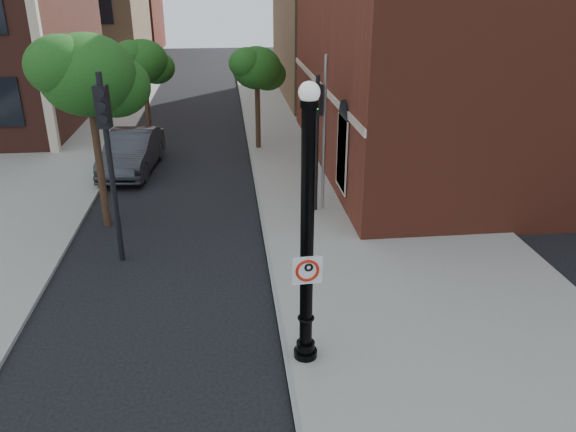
{
  "coord_description": "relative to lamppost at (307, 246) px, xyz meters",
  "views": [
    {
      "loc": [
        1.0,
        -9.44,
        7.65
      ],
      "look_at": [
        2.27,
        2.0,
        2.75
      ],
      "focal_mm": 35.0,
      "sensor_mm": 36.0,
      "label": 1
    }
  ],
  "objects": [
    {
      "name": "sidewalk_left",
      "position": [
        -11.48,
        17.57,
        -2.7
      ],
      "size": [
        10.0,
        50.0,
        0.12
      ],
      "primitive_type": "cube",
      "color": "gray",
      "rests_on": "ground"
    },
    {
      "name": "sidewalk_right",
      "position": [
        3.52,
        9.57,
        -2.7
      ],
      "size": [
        8.0,
        60.0,
        0.12
      ],
      "primitive_type": "cube",
      "color": "gray",
      "rests_on": "ground"
    },
    {
      "name": "traffic_signal_left",
      "position": [
        -4.69,
        5.25,
        0.9
      ],
      "size": [
        0.37,
        0.46,
        5.43
      ],
      "rotation": [
        0.0,
        0.0,
        -0.12
      ],
      "color": "black",
      "rests_on": "ground"
    },
    {
      "name": "lamppost",
      "position": [
        0.0,
        0.0,
        0.0
      ],
      "size": [
        0.51,
        0.51,
        5.98
      ],
      "color": "black",
      "rests_on": "ground"
    },
    {
      "name": "no_parking_sign",
      "position": [
        -0.01,
        -0.16,
        -0.46
      ],
      "size": [
        0.61,
        0.09,
        0.61
      ],
      "rotation": [
        0.0,
        0.0,
        0.06
      ],
      "color": "white",
      "rests_on": "ground"
    },
    {
      "name": "street_tree_b",
      "position": [
        -5.25,
        17.98,
        1.2
      ],
      "size": [
        2.79,
        2.52,
        5.03
      ],
      "color": "black",
      "rests_on": "ground"
    },
    {
      "name": "bg_building_red",
      "position": [
        -14.48,
        57.57,
        2.24
      ],
      "size": [
        12.0,
        12.0,
        10.0
      ],
      "primitive_type": "cube",
      "color": "#602617",
      "rests_on": "ground"
    },
    {
      "name": "street_tree_a",
      "position": [
        -5.54,
        7.95,
        2.13
      ],
      "size": [
        3.44,
        3.11,
        6.19
      ],
      "color": "black",
      "rests_on": "ground"
    },
    {
      "name": "ground",
      "position": [
        -2.48,
        -0.43,
        -2.76
      ],
      "size": [
        120.0,
        120.0,
        0.0
      ],
      "primitive_type": "plane",
      "color": "black",
      "rests_on": "ground"
    },
    {
      "name": "traffic_signal_right",
      "position": [
        1.5,
        8.2,
        0.46
      ],
      "size": [
        0.36,
        0.42,
        4.78
      ],
      "rotation": [
        0.0,
        0.0,
        0.28
      ],
      "color": "black",
      "rests_on": "ground"
    },
    {
      "name": "curb_edge",
      "position": [
        -0.43,
        9.57,
        -2.69
      ],
      "size": [
        0.1,
        60.0,
        0.14
      ],
      "primitive_type": "cube",
      "color": "gray",
      "rests_on": "ground"
    },
    {
      "name": "parked_car",
      "position": [
        -5.51,
        13.66,
        -1.91
      ],
      "size": [
        2.3,
        5.35,
        1.71
      ],
      "primitive_type": "imported",
      "rotation": [
        0.0,
        0.0,
        -0.09
      ],
      "color": "#2B2B30",
      "rests_on": "ground"
    },
    {
      "name": "street_tree_c",
      "position": [
        0.04,
        16.38,
        1.04
      ],
      "size": [
        2.67,
        2.42,
        4.82
      ],
      "color": "black",
      "rests_on": "ground"
    },
    {
      "name": "utility_pole",
      "position": [
        1.78,
        8.35,
        -0.06
      ],
      "size": [
        0.11,
        0.11,
        5.41
      ],
      "primitive_type": "cylinder",
      "color": "#999999",
      "rests_on": "ground"
    }
  ]
}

